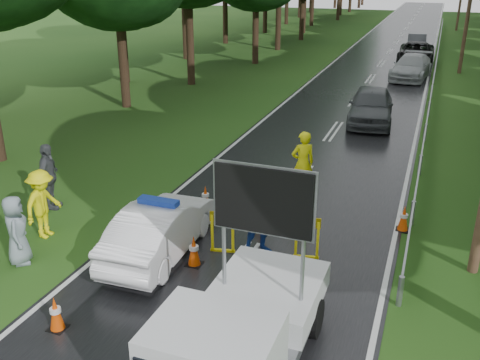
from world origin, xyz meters
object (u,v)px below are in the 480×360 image
at_px(civilian, 262,218).
at_px(queue_car_fourth, 417,43).
at_px(queue_car_second, 411,67).
at_px(queue_car_first, 371,106).
at_px(queue_car_third, 416,53).
at_px(work_truck, 240,336).
at_px(police_sedan, 160,229).
at_px(officer, 303,164).
at_px(barrier, 264,225).

bearing_deg(civilian, queue_car_fourth, 54.10).
bearing_deg(queue_car_fourth, queue_car_second, -91.94).
distance_m(queue_car_first, queue_car_third, 17.08).
xyz_separation_m(work_truck, queue_car_third, (0.91, 34.21, -0.22)).
xyz_separation_m(work_truck, queue_car_first, (-0.08, 17.16, -0.16)).
relative_size(police_sedan, civilian, 2.19).
bearing_deg(civilian, officer, 56.07).
bearing_deg(work_truck, police_sedan, 134.61).
height_order(civilian, queue_car_second, civilian).
height_order(barrier, queue_car_fourth, queue_car_fourth).
xyz_separation_m(officer, queue_car_first, (0.91, 8.93, -0.22)).
relative_size(barrier, queue_car_third, 0.50).
bearing_deg(queue_car_first, queue_car_second, 79.74).
bearing_deg(officer, civilian, 55.18).
relative_size(queue_car_first, queue_car_third, 0.88).
bearing_deg(police_sedan, officer, -118.43).
distance_m(police_sedan, queue_car_third, 31.06).
bearing_deg(queue_car_third, civilian, -94.69).
height_order(queue_car_second, queue_car_third, queue_car_third).
bearing_deg(queue_car_third, queue_car_first, -94.28).
height_order(queue_car_third, queue_car_fourth, queue_car_third).
xyz_separation_m(barrier, civilian, (-0.11, 0.12, 0.10)).
bearing_deg(queue_car_third, queue_car_second, -90.39).
relative_size(police_sedan, queue_car_first, 0.88).
relative_size(work_truck, queue_car_fourth, 1.09).
xyz_separation_m(civilian, queue_car_fourth, (1.65, 35.85, -0.26)).
height_order(officer, queue_car_third, officer).
bearing_deg(queue_car_third, work_truck, -92.50).
bearing_deg(queue_car_fourth, queue_car_first, -95.34).
relative_size(civilian, queue_car_fourth, 0.46).
height_order(officer, queue_car_fourth, officer).
xyz_separation_m(work_truck, civilian, (-1.03, 4.36, -0.02)).
xyz_separation_m(police_sedan, work_truck, (3.32, -3.44, 0.29)).
xyz_separation_m(work_truck, officer, (-0.99, 8.23, 0.06)).
distance_m(barrier, queue_car_fourth, 36.01).
bearing_deg(officer, queue_car_fourth, -127.03).
distance_m(civilian, queue_car_fourth, 35.89).
distance_m(civilian, queue_car_second, 23.94).
relative_size(civilian, queue_car_second, 0.37).
xyz_separation_m(civilian, queue_car_second, (2.00, 23.85, -0.21)).
relative_size(barrier, queue_car_second, 0.52).
bearing_deg(work_truck, barrier, 102.93).
bearing_deg(work_truck, queue_car_second, 88.66).
bearing_deg(police_sedan, queue_car_first, -105.71).
xyz_separation_m(barrier, queue_car_second, (1.89, 23.98, -0.10)).
bearing_deg(queue_car_first, officer, -100.66).
bearing_deg(barrier, queue_car_first, 74.90).
height_order(police_sedan, queue_car_first, queue_car_first).
relative_size(barrier, officer, 1.30).
height_order(civilian, queue_car_fourth, civilian).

